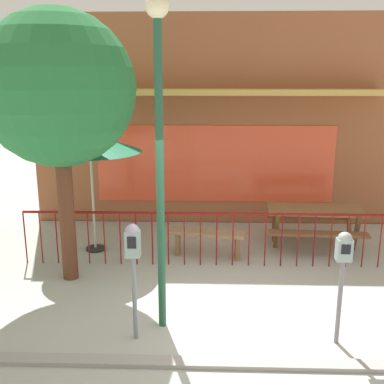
{
  "coord_description": "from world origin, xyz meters",
  "views": [
    {
      "loc": [
        -0.18,
        -5.57,
        3.25
      ],
      "look_at": [
        -0.44,
        2.41,
        1.23
      ],
      "focal_mm": 43.14,
      "sensor_mm": 36.0,
      "label": 1
    }
  ],
  "objects_px": {
    "patio_umbrella": "(90,143)",
    "street_lamp": "(159,124)",
    "parking_meter_near": "(133,251)",
    "street_tree": "(58,90)",
    "patio_bench": "(207,238)",
    "picnic_table_left": "(314,216)",
    "parking_meter_far": "(343,258)"
  },
  "relations": [
    {
      "from": "parking_meter_near",
      "to": "street_tree",
      "type": "bearing_deg",
      "value": 127.27
    },
    {
      "from": "street_tree",
      "to": "street_lamp",
      "type": "height_order",
      "value": "street_tree"
    },
    {
      "from": "street_tree",
      "to": "street_lamp",
      "type": "distance_m",
      "value": 2.22
    },
    {
      "from": "patio_bench",
      "to": "street_tree",
      "type": "bearing_deg",
      "value": -155.48
    },
    {
      "from": "street_lamp",
      "to": "parking_meter_far",
      "type": "bearing_deg",
      "value": -8.89
    },
    {
      "from": "street_lamp",
      "to": "patio_bench",
      "type": "bearing_deg",
      "value": 76.46
    },
    {
      "from": "patio_umbrella",
      "to": "patio_bench",
      "type": "height_order",
      "value": "patio_umbrella"
    },
    {
      "from": "parking_meter_near",
      "to": "street_lamp",
      "type": "bearing_deg",
      "value": 46.72
    },
    {
      "from": "patio_umbrella",
      "to": "picnic_table_left",
      "type": "bearing_deg",
      "value": 4.73
    },
    {
      "from": "picnic_table_left",
      "to": "street_lamp",
      "type": "distance_m",
      "value": 4.55
    },
    {
      "from": "parking_meter_near",
      "to": "street_tree",
      "type": "distance_m",
      "value": 2.9
    },
    {
      "from": "patio_umbrella",
      "to": "street_lamp",
      "type": "distance_m",
      "value": 3.18
    },
    {
      "from": "patio_bench",
      "to": "parking_meter_far",
      "type": "bearing_deg",
      "value": -60.0
    },
    {
      "from": "patio_bench",
      "to": "street_tree",
      "type": "relative_size",
      "value": 0.34
    },
    {
      "from": "parking_meter_near",
      "to": "street_tree",
      "type": "height_order",
      "value": "street_tree"
    },
    {
      "from": "picnic_table_left",
      "to": "patio_bench",
      "type": "distance_m",
      "value": 2.17
    },
    {
      "from": "patio_umbrella",
      "to": "patio_bench",
      "type": "bearing_deg",
      "value": -6.24
    },
    {
      "from": "picnic_table_left",
      "to": "parking_meter_far",
      "type": "relative_size",
      "value": 1.29
    },
    {
      "from": "patio_umbrella",
      "to": "street_tree",
      "type": "xyz_separation_m",
      "value": [
        -0.11,
        -1.26,
        0.98
      ]
    },
    {
      "from": "parking_meter_far",
      "to": "street_tree",
      "type": "xyz_separation_m",
      "value": [
        -3.88,
        1.79,
        1.91
      ]
    },
    {
      "from": "parking_meter_near",
      "to": "parking_meter_far",
      "type": "height_order",
      "value": "parking_meter_near"
    },
    {
      "from": "picnic_table_left",
      "to": "parking_meter_near",
      "type": "bearing_deg",
      "value": -131.37
    },
    {
      "from": "patio_bench",
      "to": "street_lamp",
      "type": "bearing_deg",
      "value": -103.54
    },
    {
      "from": "picnic_table_left",
      "to": "street_tree",
      "type": "relative_size",
      "value": 0.44
    },
    {
      "from": "parking_meter_near",
      "to": "street_lamp",
      "type": "xyz_separation_m",
      "value": [
        0.31,
        0.33,
        1.51
      ]
    },
    {
      "from": "patio_umbrella",
      "to": "street_tree",
      "type": "height_order",
      "value": "street_tree"
    },
    {
      "from": "patio_umbrella",
      "to": "patio_bench",
      "type": "relative_size",
      "value": 1.57
    },
    {
      "from": "parking_meter_far",
      "to": "street_lamp",
      "type": "relative_size",
      "value": 0.35
    },
    {
      "from": "patio_bench",
      "to": "street_tree",
      "type": "xyz_separation_m",
      "value": [
        -2.25,
        -1.03,
        2.69
      ]
    },
    {
      "from": "picnic_table_left",
      "to": "street_lamp",
      "type": "height_order",
      "value": "street_lamp"
    },
    {
      "from": "parking_meter_near",
      "to": "picnic_table_left",
      "type": "bearing_deg",
      "value": 48.63
    },
    {
      "from": "picnic_table_left",
      "to": "parking_meter_near",
      "type": "xyz_separation_m",
      "value": [
        -2.98,
        -3.38,
        0.57
      ]
    }
  ]
}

